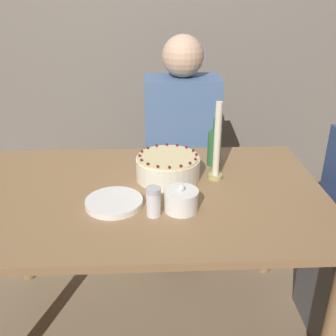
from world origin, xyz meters
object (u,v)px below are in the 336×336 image
(sugar_shaker, at_px, (153,202))
(bottle, at_px, (214,148))
(cake, at_px, (168,167))
(candle, at_px, (217,148))
(person_man_blue_shirt, at_px, (181,164))
(sugar_bowl, at_px, (181,200))

(sugar_shaker, relative_size, bottle, 0.50)
(sugar_shaker, xyz_separation_m, bottle, (0.28, 0.43, 0.03))
(cake, bearing_deg, candle, -3.59)
(sugar_shaker, xyz_separation_m, person_man_blue_shirt, (0.17, 0.84, -0.24))
(sugar_bowl, distance_m, bottle, 0.43)
(sugar_bowl, height_order, bottle, bottle)
(cake, height_order, bottle, bottle)
(cake, bearing_deg, person_man_blue_shirt, 79.33)
(candle, distance_m, bottle, 0.15)
(bottle, distance_m, person_man_blue_shirt, 0.51)
(sugar_shaker, distance_m, bottle, 0.51)
(cake, distance_m, candle, 0.22)
(sugar_shaker, relative_size, candle, 0.33)
(sugar_bowl, xyz_separation_m, bottle, (0.18, 0.39, 0.04))
(sugar_shaker, relative_size, person_man_blue_shirt, 0.09)
(cake, relative_size, person_man_blue_shirt, 0.21)
(sugar_bowl, relative_size, candle, 0.38)
(sugar_shaker, distance_m, person_man_blue_shirt, 0.89)
(sugar_shaker, height_order, person_man_blue_shirt, person_man_blue_shirt)
(cake, xyz_separation_m, bottle, (0.22, 0.12, 0.04))
(bottle, bearing_deg, sugar_bowl, -114.65)
(sugar_bowl, height_order, sugar_shaker, sugar_shaker)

